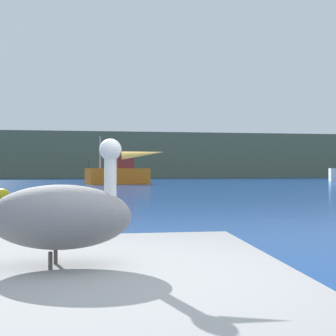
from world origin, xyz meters
TOP-DOWN VIEW (x-y plane):
  - hillside_backdrop at (0.00, 70.64)m, footprint 140.00×14.40m
  - pier_dock at (-1.00, 0.46)m, footprint 3.35×2.98m
  - pelican at (-0.99, 0.46)m, footprint 1.30×0.58m
  - fishing_boat_orange at (-0.13, 35.01)m, footprint 6.04×3.77m
  - mooring_buoy at (-4.78, 13.33)m, footprint 0.59×0.59m

SIDE VIEW (x-z plane):
  - pier_dock at x=-1.00m, z-range 0.00..0.58m
  - mooring_buoy at x=-4.78m, z-range 0.00..0.59m
  - pelican at x=-0.99m, z-range 0.48..1.43m
  - fishing_boat_orange at x=-0.13m, z-range -1.13..3.21m
  - hillside_backdrop at x=0.00m, z-range 0.00..7.57m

